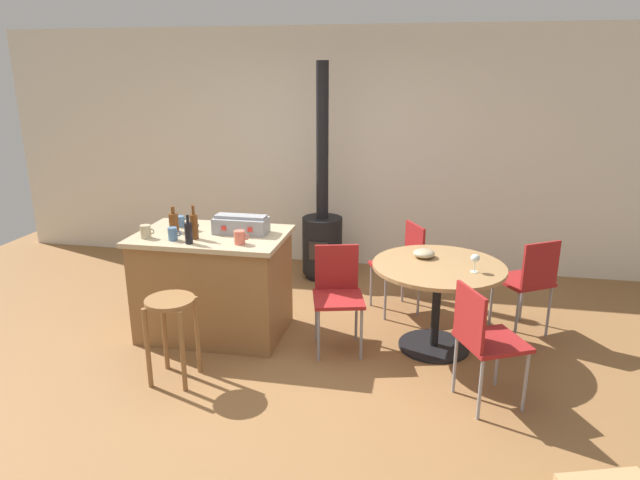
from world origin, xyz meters
The scene contains 21 objects.
ground_plane centered at (0.00, 0.00, 0.00)m, with size 8.80×8.80×0.00m, color olive.
back_wall centered at (0.00, 2.65, 1.35)m, with size 8.00×0.10×2.70m, color silver.
kitchen_island centered at (-0.66, 0.54, 0.46)m, with size 1.27×0.83×0.91m.
wooden_stool centered at (-0.66, -0.27, 0.49)m, with size 0.36×0.36×0.65m.
dining_table centered at (1.24, 0.62, 0.57)m, with size 1.06×1.06×0.74m.
folding_chair_near centered at (1.54, -0.16, 0.51)m, with size 0.54×0.54×0.86m.
folding_chair_far centered at (2.00, 1.02, 0.52)m, with size 0.55×0.55×0.88m.
folding_chair_left centered at (0.92, 1.35, 0.50)m, with size 0.54×0.54×0.85m.
folding_chair_right centered at (0.44, 0.49, 0.50)m, with size 0.49×0.49×0.85m.
wood_stove centered at (0.00, 2.08, 0.55)m, with size 0.44×0.45×2.32m.
toolbox centered at (-0.41, 0.61, 0.98)m, with size 0.45×0.22×0.16m.
bottle_0 centered at (-0.73, 0.38, 1.02)m, with size 0.06×0.06×0.28m.
bottle_1 centered at (-0.99, 0.54, 0.99)m, with size 0.08×0.08×0.22m.
bottle_2 centered at (-0.72, 0.25, 1.00)m, with size 0.06×0.06×0.23m.
cup_0 centered at (-1.13, 0.32, 0.96)m, with size 0.12×0.09×0.11m.
cup_1 centered at (-1.01, 0.71, 0.95)m, with size 0.12×0.08×0.09m.
cup_2 centered at (-0.32, 0.31, 0.96)m, with size 0.12×0.09×0.11m.
cup_3 centered at (-0.86, 0.61, 0.95)m, with size 0.11×0.08×0.08m.
cup_4 centered at (-0.89, 0.31, 0.96)m, with size 0.11×0.08×0.11m.
wine_glass centered at (1.50, 0.49, 0.84)m, with size 0.07×0.07×0.14m.
serving_bowl centered at (1.11, 0.77, 0.77)m, with size 0.18×0.18×0.07m, color tan.
Camera 1 is at (1.12, -3.71, 2.23)m, focal length 31.34 mm.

